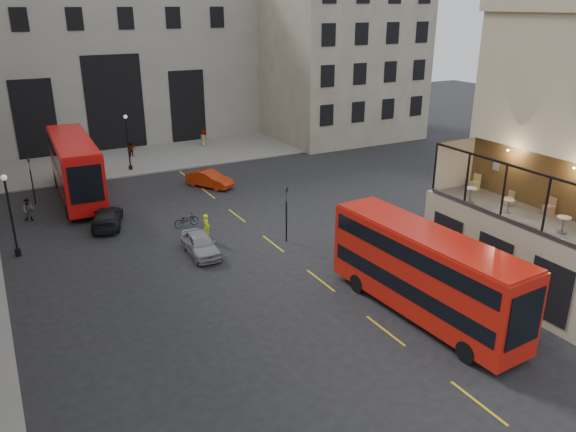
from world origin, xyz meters
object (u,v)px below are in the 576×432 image
cafe_chair_c (509,201)px  cafe_table_near (563,222)px  car_b (209,179)px  pedestrian_b (67,168)px  traffic_light_near (286,207)px  traffic_light_far (31,175)px  pedestrian_a (29,210)px  cafe_table_mid (508,204)px  cafe_chair_d (475,185)px  cafe_table_far (471,193)px  cafe_chair_b (549,209)px  car_c (107,217)px  bicycle (186,220)px  bus_near (425,270)px  street_lamp_a (12,220)px  car_a (200,244)px  pedestrian_c (131,150)px  bus_far (75,165)px  street_lamp_b (128,146)px  pedestrian_d (203,139)px

cafe_chair_c → cafe_table_near: bearing=-103.5°
cafe_chair_c → car_b: bearing=108.6°
pedestrian_b → traffic_light_near: bearing=-94.7°
traffic_light_far → pedestrian_a: (-0.73, -3.71, -1.58)m
cafe_table_mid → cafe_table_near: bearing=-88.7°
pedestrian_b → cafe_chair_d: bearing=-88.2°
traffic_light_near → pedestrian_a: (-14.73, 12.29, -1.58)m
cafe_table_far → cafe_chair_b: bearing=-58.3°
car_c → cafe_chair_b: 28.55m
traffic_light_near → bicycle: size_ratio=2.09×
traffic_light_far → bus_near: bus_near is taller
street_lamp_a → cafe_table_mid: bearing=-37.5°
car_a → pedestrian_c: (2.05, 26.00, 0.07)m
traffic_light_far → bus_near: size_ratio=0.33×
street_lamp_a → cafe_table_mid: size_ratio=7.32×
street_lamp_a → bus_near: bearing=-45.3°
bus_far → car_b: size_ratio=2.94×
bus_far → cafe_table_near: bearing=-60.0°
traffic_light_far → cafe_chair_d: size_ratio=3.98×
bus_near → cafe_chair_b: size_ratio=12.40×
cafe_table_near → pedestrian_c: bearing=104.5°
bus_near → cafe_chair_b: cafe_chair_b is taller
traffic_light_far → pedestrian_c: 14.94m
pedestrian_b → cafe_table_far: 36.23m
bus_near → bus_far: size_ratio=0.92×
car_b → cafe_table_near: (7.25, -28.47, 4.43)m
bicycle → cafe_chair_b: 23.46m
street_lamp_a → cafe_table_far: 27.41m
car_b → cafe_table_mid: cafe_table_mid is taller
bus_near → cafe_chair_c: cafe_chair_c is taller
street_lamp_b → car_b: street_lamp_b is taller
pedestrian_d → cafe_table_far: size_ratio=2.32×
pedestrian_c → cafe_chair_d: size_ratio=1.63×
traffic_light_near → cafe_table_mid: size_ratio=5.22×
bus_near → bus_far: 30.12m
car_c → pedestrian_a: size_ratio=2.80×
bicycle → pedestrian_a: (-9.73, 6.53, 0.37)m
bus_far → bicycle: (5.68, -10.11, -2.32)m
traffic_light_near → cafe_chair_d: size_ratio=3.98×
car_b → cafe_chair_c: cafe_chair_c is taller
bus_near → bus_far: (-12.18, 27.55, 0.24)m
cafe_chair_b → pedestrian_d: bearing=95.9°
cafe_table_far → traffic_light_near: bearing=124.7°
bus_near → pedestrian_d: bus_near is taller
cafe_table_mid → bicycle: bearing=124.5°
cafe_chair_b → cafe_chair_c: bearing=106.4°
pedestrian_b → cafe_table_near: 41.28m
traffic_light_near → street_lamp_a: street_lamp_a is taller
bus_far → pedestrian_b: 6.63m
cafe_chair_c → pedestrian_c: bearing=107.4°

